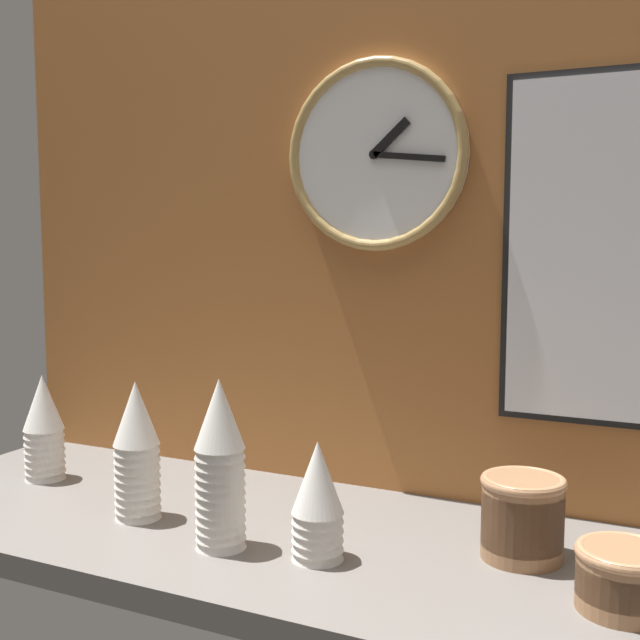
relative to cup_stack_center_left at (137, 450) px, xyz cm
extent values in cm
cube|color=slate|center=(28.63, 6.99, -13.73)|extent=(160.00, 56.00, 4.00)
cube|color=#A3602D|center=(28.63, 33.49, 40.77)|extent=(160.00, 3.00, 105.00)
cone|color=white|center=(0.00, 0.00, -6.34)|extent=(7.81, 7.81, 10.78)
cone|color=white|center=(0.00, 0.00, -4.93)|extent=(7.81, 7.81, 10.78)
cone|color=white|center=(0.00, 0.00, -3.52)|extent=(7.81, 7.81, 10.78)
cone|color=white|center=(0.00, 0.00, -2.11)|extent=(7.81, 7.81, 10.78)
cone|color=white|center=(0.00, 0.00, -0.70)|extent=(7.81, 7.81, 10.78)
cone|color=white|center=(0.00, 0.00, 0.70)|extent=(7.81, 7.81, 10.78)
cone|color=white|center=(0.00, 0.00, 2.11)|extent=(7.81, 7.81, 10.78)
cone|color=white|center=(0.00, 0.00, 3.52)|extent=(7.81, 7.81, 10.78)
cone|color=white|center=(0.00, 0.00, 4.93)|extent=(7.81, 7.81, 10.78)
cone|color=white|center=(0.00, 0.00, 6.34)|extent=(7.81, 7.81, 10.78)
cone|color=white|center=(34.86, -2.23, -6.34)|extent=(7.81, 7.81, 10.78)
cone|color=white|center=(34.86, -2.23, -4.93)|extent=(7.81, 7.81, 10.78)
cone|color=white|center=(34.86, -2.23, -3.52)|extent=(7.81, 7.81, 10.78)
cone|color=white|center=(34.86, -2.23, -2.11)|extent=(7.81, 7.81, 10.78)
cone|color=white|center=(34.86, -2.23, -0.70)|extent=(7.81, 7.81, 10.78)
cone|color=white|center=(34.86, -2.23, 0.70)|extent=(7.81, 7.81, 10.78)
cone|color=white|center=(19.55, -4.66, -6.34)|extent=(7.81, 7.81, 10.78)
cone|color=white|center=(19.55, -4.66, -4.93)|extent=(7.81, 7.81, 10.78)
cone|color=white|center=(19.55, -4.66, -3.52)|extent=(7.81, 7.81, 10.78)
cone|color=white|center=(19.55, -4.66, -2.11)|extent=(7.81, 7.81, 10.78)
cone|color=white|center=(19.55, -4.66, -0.70)|extent=(7.81, 7.81, 10.78)
cone|color=white|center=(19.55, -4.66, 0.70)|extent=(7.81, 7.81, 10.78)
cone|color=white|center=(19.55, -4.66, 2.11)|extent=(7.81, 7.81, 10.78)
cone|color=white|center=(19.55, -4.66, 3.52)|extent=(7.81, 7.81, 10.78)
cone|color=white|center=(19.55, -4.66, 4.93)|extent=(7.81, 7.81, 10.78)
cone|color=white|center=(19.55, -4.66, 6.34)|extent=(7.81, 7.81, 10.78)
cone|color=white|center=(19.55, -4.66, 7.75)|extent=(7.81, 7.81, 10.78)
cone|color=white|center=(19.55, -4.66, 9.16)|extent=(7.81, 7.81, 10.78)
cone|color=white|center=(-30.14, 9.39, -6.34)|extent=(7.81, 7.81, 10.78)
cone|color=white|center=(-30.14, 9.39, -4.93)|extent=(7.81, 7.81, 10.78)
cone|color=white|center=(-30.14, 9.39, -3.52)|extent=(7.81, 7.81, 10.78)
cone|color=white|center=(-30.14, 9.39, -2.11)|extent=(7.81, 7.81, 10.78)
cone|color=white|center=(-30.14, 9.39, -0.70)|extent=(7.81, 7.81, 10.78)
cone|color=white|center=(-30.14, 9.39, 0.70)|extent=(7.81, 7.81, 10.78)
cone|color=white|center=(-30.14, 9.39, 2.11)|extent=(7.81, 7.81, 10.78)
cone|color=white|center=(-30.14, 9.39, 3.52)|extent=(7.81, 7.81, 10.78)
cylinder|color=#996B47|center=(77.14, 0.31, -9.68)|extent=(12.04, 12.04, 4.10)
cylinder|color=#996B47|center=(77.14, 0.31, -7.64)|extent=(12.04, 12.04, 4.10)
cylinder|color=#996B47|center=(77.14, 0.31, -5.59)|extent=(12.04, 12.04, 4.10)
torus|color=tan|center=(77.14, 0.31, -4.16)|extent=(12.56, 12.56, 1.48)
cylinder|color=#996B47|center=(61.95, 11.29, -9.68)|extent=(12.04, 12.04, 4.10)
cylinder|color=#996B47|center=(61.95, 11.29, -7.64)|extent=(12.04, 12.04, 4.10)
cylinder|color=#996B47|center=(61.95, 11.29, -5.59)|extent=(12.04, 12.04, 4.10)
cylinder|color=#996B47|center=(61.95, 11.29, -3.55)|extent=(12.04, 12.04, 4.10)
cylinder|color=#996B47|center=(61.95, 11.29, -1.50)|extent=(12.04, 12.04, 4.10)
torus|color=tan|center=(61.95, 11.29, -0.07)|extent=(12.56, 12.56, 1.48)
cylinder|color=white|center=(30.51, 30.89, 50.09)|extent=(33.69, 1.80, 33.69)
torus|color=#AD894C|center=(30.51, 30.08, 50.09)|extent=(34.32, 1.98, 34.32)
cube|color=black|center=(33.65, 29.59, 52.90)|extent=(7.28, 0.60, 6.76)
cube|color=black|center=(37.05, 29.59, 49.44)|extent=(13.18, 0.60, 2.35)
cylinder|color=black|center=(30.51, 29.59, 50.09)|extent=(1.68, 0.60, 1.68)
cube|color=black|center=(73.62, 31.61, 33.52)|extent=(40.37, 0.60, 57.67)
cube|color=white|center=(73.62, 31.19, 33.52)|extent=(37.97, 1.20, 55.27)
camera|label=1|loc=(84.74, -104.69, 36.47)|focal=45.00mm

